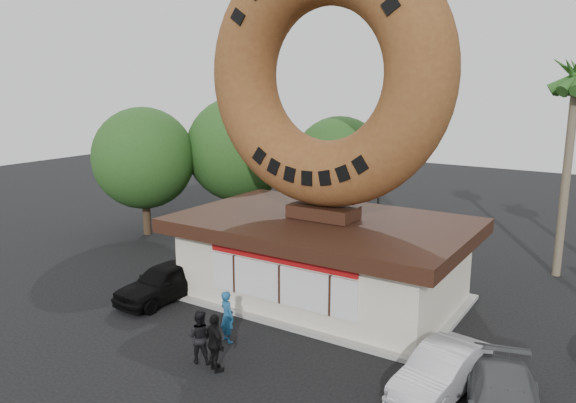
% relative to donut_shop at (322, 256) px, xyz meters
% --- Properties ---
extents(ground, '(90.00, 90.00, 0.00)m').
position_rel_donut_shop_xyz_m(ground, '(0.00, -5.98, -1.77)').
color(ground, black).
rests_on(ground, ground).
extents(donut_shop, '(11.20, 7.20, 3.80)m').
position_rel_donut_shop_xyz_m(donut_shop, '(0.00, 0.00, 0.00)').
color(donut_shop, beige).
rests_on(donut_shop, ground).
extents(giant_donut, '(9.86, 2.51, 9.86)m').
position_rel_donut_shop_xyz_m(giant_donut, '(0.00, 0.02, 6.96)').
color(giant_donut, brown).
rests_on(giant_donut, donut_shop).
extents(tree_west, '(6.00, 6.00, 7.65)m').
position_rel_donut_shop_xyz_m(tree_west, '(-9.50, 7.02, 2.87)').
color(tree_west, '#473321').
rests_on(tree_west, ground).
extents(tree_mid, '(5.20, 5.20, 6.63)m').
position_rel_donut_shop_xyz_m(tree_mid, '(-4.00, 9.02, 2.25)').
color(tree_mid, '#473321').
rests_on(tree_mid, ground).
extents(tree_far, '(5.60, 5.60, 7.14)m').
position_rel_donut_shop_xyz_m(tree_far, '(-13.00, 3.02, 2.56)').
color(tree_far, '#473321').
rests_on(tree_far, ground).
extents(palm_near, '(2.60, 2.60, 9.75)m').
position_rel_donut_shop_xyz_m(palm_near, '(7.50, 8.02, 6.65)').
color(palm_near, '#726651').
rests_on(palm_near, ground).
extents(street_lamp, '(2.11, 0.20, 8.00)m').
position_rel_donut_shop_xyz_m(street_lamp, '(-1.86, 10.02, 2.72)').
color(street_lamp, '#59595E').
rests_on(street_lamp, ground).
extents(person_left, '(0.76, 0.64, 1.77)m').
position_rel_donut_shop_xyz_m(person_left, '(-0.79, -5.02, -0.88)').
color(person_left, navy).
rests_on(person_left, ground).
extents(person_center, '(0.99, 0.89, 1.68)m').
position_rel_donut_shop_xyz_m(person_center, '(-0.62, -6.57, -0.93)').
color(person_center, black).
rests_on(person_center, ground).
extents(person_right, '(1.14, 0.84, 1.80)m').
position_rel_donut_shop_xyz_m(person_right, '(0.14, -6.75, -0.87)').
color(person_right, black).
rests_on(person_right, ground).
extents(car_black, '(1.98, 4.37, 1.46)m').
position_rel_donut_shop_xyz_m(car_black, '(-5.23, -3.45, -1.04)').
color(car_black, black).
rests_on(car_black, ground).
extents(car_silver, '(1.97, 4.12, 1.30)m').
position_rel_donut_shop_xyz_m(car_silver, '(6.18, -4.25, -1.12)').
color(car_silver, '#BAB9BF').
rests_on(car_silver, ground).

